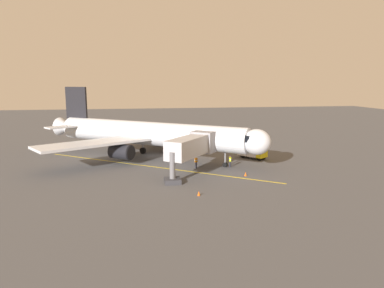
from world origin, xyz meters
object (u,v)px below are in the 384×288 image
airplane (147,134)px  jet_bridge (193,146)px  safety_cone_nose_left (246,174)px  ground_crew_wing_walker (196,162)px  ground_crew_marshaller (230,161)px  box_truck_near_nose (252,150)px  safety_cone_nose_right (199,193)px

airplane → jet_bridge: bearing=117.5°
jet_bridge → safety_cone_nose_left: (-6.60, 2.69, -3.49)m
airplane → ground_crew_wing_walker: bearing=128.7°
jet_bridge → ground_crew_marshaller: bearing=-156.7°
safety_cone_nose_left → box_truck_near_nose: bearing=-113.0°
airplane → safety_cone_nose_right: 21.84m
airplane → ground_crew_marshaller: airplane is taller
safety_cone_nose_right → airplane: bearing=-77.5°
ground_crew_wing_walker → safety_cone_nose_left: 7.95m
airplane → box_truck_near_nose: (-16.87, 3.16, -2.62)m
ground_crew_wing_walker → box_truck_near_nose: box_truck_near_nose is taller
ground_crew_marshaller → ground_crew_wing_walker: same height
ground_crew_marshaller → safety_cone_nose_left: ground_crew_marshaller is taller
ground_crew_marshaller → safety_cone_nose_left: (-0.69, 5.23, -0.61)m
safety_cone_nose_right → box_truck_near_nose: bearing=-124.4°
jet_bridge → box_truck_near_nose: bearing=-144.5°
ground_crew_marshaller → box_truck_near_nose: (-5.20, -5.38, 0.50)m
airplane → safety_cone_nose_right: bearing=102.5°
safety_cone_nose_right → ground_crew_wing_walker: bearing=-98.9°
ground_crew_wing_walker → box_truck_near_nose: (-10.22, -5.12, 0.50)m
box_truck_near_nose → safety_cone_nose_left: size_ratio=8.82×
ground_crew_wing_walker → safety_cone_nose_left: bearing=136.2°
jet_bridge → safety_cone_nose_right: 10.58m
airplane → safety_cone_nose_left: size_ratio=62.86×
ground_crew_wing_walker → safety_cone_nose_right: bearing=81.1°
jet_bridge → safety_cone_nose_left: size_ratio=18.66×
box_truck_near_nose → safety_cone_nose_left: (4.51, 10.61, -1.11)m
airplane → safety_cone_nose_left: 18.88m
box_truck_near_nose → safety_cone_nose_right: 21.65m
ground_crew_wing_walker → airplane: bearing=-51.3°
ground_crew_wing_walker → safety_cone_nose_right: 12.89m
ground_crew_wing_walker → safety_cone_nose_right: ground_crew_wing_walker is taller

